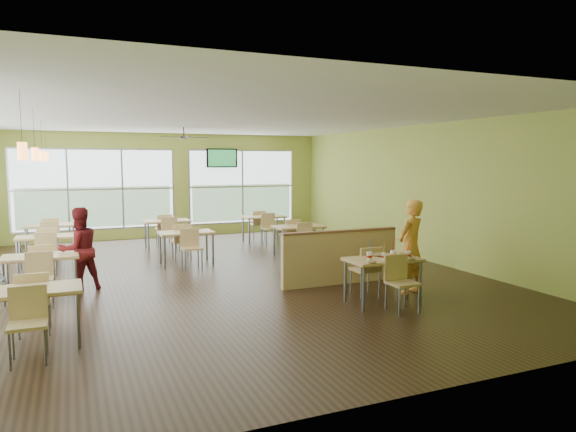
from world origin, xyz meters
The scene contains 19 objects.
room centered at (0.00, 0.00, 1.60)m, with size 12.00×12.04×3.20m.
window_bays centered at (-2.65, 3.08, 1.48)m, with size 9.24×10.24×2.38m.
main_table centered at (2.00, -3.00, 0.63)m, with size 1.22×1.52×0.87m.
half_wall_divider centered at (2.00, -1.55, 0.52)m, with size 2.40×0.14×1.04m.
dining_tables centered at (-1.05, 1.71, 0.63)m, with size 6.92×8.72×0.87m.
pendant_lights centered at (-3.20, 0.68, 2.45)m, with size 0.11×7.31×0.86m.
ceiling_fan centered at (0.00, 3.00, 2.95)m, with size 1.25×1.25×0.29m.
tv_backwall centered at (1.80, 5.90, 2.45)m, with size 1.00×0.07×0.60m.
man_plaid centered at (2.80, -2.65, 0.84)m, with size 0.61×0.40×1.67m, color orange.
patron_maroon centered at (-2.58, -0.19, 0.76)m, with size 0.74×0.58×1.52m, color maroon.
cup_blue centered at (1.68, -3.09, 0.82)m, with size 0.10×0.10×0.37m.
cup_yellow centered at (1.92, -3.15, 0.81)m, with size 0.09×0.09×0.32m.
cup_red_near centered at (2.11, -3.13, 0.82)m, with size 0.10×0.10×0.37m.
cup_red_far centered at (2.36, -3.19, 0.82)m, with size 0.09×0.09×0.32m.
food_basket centered at (2.42, -3.03, 0.78)m, with size 0.22×0.22×0.05m.
ketchup_cup centered at (2.43, -3.15, 0.76)m, with size 0.06×0.06×0.03m, color #AA2100.
wrapper_left centered at (1.61, -3.28, 0.77)m, with size 0.15×0.13×0.04m, color #9B7E4B.
wrapper_mid centered at (2.04, -2.82, 0.78)m, with size 0.22×0.20×0.06m, color #9B7E4B.
wrapper_right centered at (2.33, -3.30, 0.77)m, with size 0.15×0.13×0.04m, color #9B7E4B.
Camera 1 is at (-2.68, -10.02, 2.32)m, focal length 32.00 mm.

